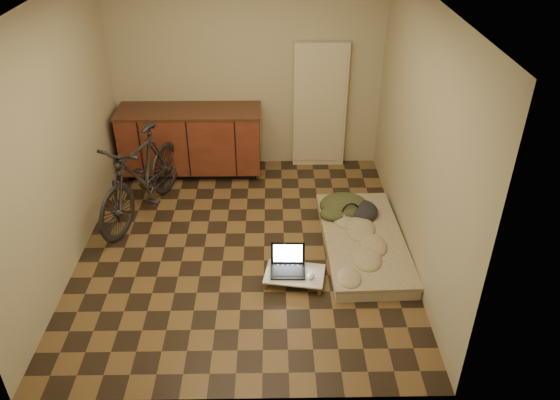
{
  "coord_description": "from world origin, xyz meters",
  "views": [
    {
      "loc": [
        0.32,
        -4.83,
        3.6
      ],
      "look_at": [
        0.39,
        0.08,
        0.55
      ],
      "focal_mm": 35.0,
      "sensor_mm": 36.0,
      "label": 1
    }
  ],
  "objects_px": {
    "futon": "(363,241)",
    "laptop": "(288,265)",
    "bicycle": "(141,171)",
    "lap_desk": "(295,274)"
  },
  "relations": [
    {
      "from": "futon",
      "to": "laptop",
      "type": "distance_m",
      "value": 0.97
    },
    {
      "from": "futon",
      "to": "lap_desk",
      "type": "relative_size",
      "value": 2.79
    },
    {
      "from": "futon",
      "to": "laptop",
      "type": "relative_size",
      "value": 5.1
    },
    {
      "from": "bicycle",
      "to": "laptop",
      "type": "xyz_separation_m",
      "value": [
        1.66,
        -1.2,
        -0.43
      ]
    },
    {
      "from": "futon",
      "to": "lap_desk",
      "type": "bearing_deg",
      "value": -146.05
    },
    {
      "from": "bicycle",
      "to": "lap_desk",
      "type": "height_order",
      "value": "bicycle"
    },
    {
      "from": "bicycle",
      "to": "lap_desk",
      "type": "xyz_separation_m",
      "value": [
        1.73,
        -1.27,
        -0.49
      ]
    },
    {
      "from": "futon",
      "to": "lap_desk",
      "type": "height_order",
      "value": "futon"
    },
    {
      "from": "laptop",
      "to": "bicycle",
      "type": "bearing_deg",
      "value": 145.49
    },
    {
      "from": "bicycle",
      "to": "laptop",
      "type": "bearing_deg",
      "value": -16.04
    }
  ]
}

